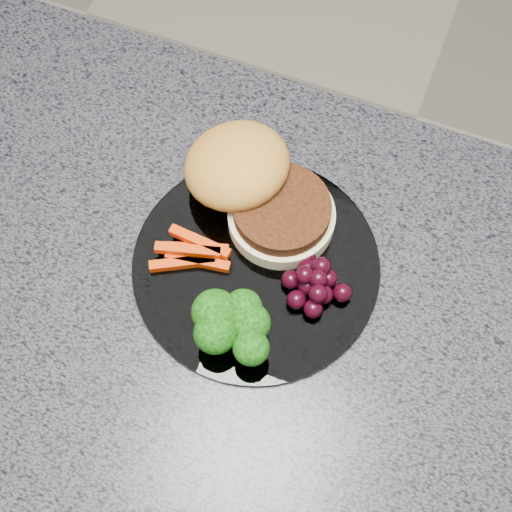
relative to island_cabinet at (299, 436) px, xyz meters
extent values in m
plane|color=#AFA492|center=(0.00, 0.00, -0.43)|extent=(4.00, 4.00, 0.00)
cube|color=brown|center=(0.00, 0.00, 0.00)|extent=(1.20, 0.60, 0.86)
cube|color=#44444D|center=(0.00, 0.00, 0.45)|extent=(1.20, 0.60, 0.04)
cylinder|color=white|center=(-0.10, 0.06, 0.47)|extent=(0.26, 0.26, 0.01)
cylinder|color=#F5E6AC|center=(-0.09, 0.11, 0.49)|extent=(0.14, 0.14, 0.02)
cylinder|color=#4A200E|center=(-0.09, 0.11, 0.51)|extent=(0.13, 0.13, 0.02)
ellipsoid|color=#B5782D|center=(-0.15, 0.14, 0.51)|extent=(0.14, 0.14, 0.06)
cube|color=red|center=(-0.16, 0.05, 0.48)|extent=(0.07, 0.03, 0.01)
cube|color=red|center=(-0.15, 0.04, 0.48)|extent=(0.07, 0.02, 0.01)
cube|color=red|center=(-0.17, 0.03, 0.48)|extent=(0.06, 0.04, 0.01)
cube|color=red|center=(-0.16, 0.05, 0.49)|extent=(0.07, 0.02, 0.01)
cube|color=red|center=(-0.17, 0.04, 0.49)|extent=(0.07, 0.03, 0.01)
cylinder|color=#55822F|center=(-0.11, -0.02, 0.49)|extent=(0.02, 0.02, 0.02)
ellipsoid|color=black|center=(-0.11, -0.02, 0.51)|extent=(0.05, 0.05, 0.04)
cylinder|color=#55822F|center=(-0.07, -0.02, 0.49)|extent=(0.01, 0.01, 0.02)
ellipsoid|color=black|center=(-0.07, -0.02, 0.51)|extent=(0.04, 0.04, 0.04)
cylinder|color=#55822F|center=(-0.10, -0.04, 0.49)|extent=(0.01, 0.01, 0.02)
ellipsoid|color=black|center=(-0.10, -0.04, 0.51)|extent=(0.04, 0.04, 0.04)
cylinder|color=#55822F|center=(-0.06, -0.04, 0.49)|extent=(0.01, 0.01, 0.02)
ellipsoid|color=black|center=(-0.06, -0.04, 0.51)|extent=(0.04, 0.04, 0.03)
cylinder|color=#55822F|center=(-0.09, 0.00, 0.49)|extent=(0.01, 0.01, 0.02)
ellipsoid|color=black|center=(-0.09, 0.00, 0.51)|extent=(0.04, 0.04, 0.03)
sphere|color=black|center=(-0.04, 0.05, 0.49)|extent=(0.02, 0.02, 0.02)
sphere|color=black|center=(-0.02, 0.05, 0.49)|extent=(0.02, 0.02, 0.02)
sphere|color=black|center=(-0.02, 0.07, 0.49)|extent=(0.02, 0.02, 0.02)
sphere|color=black|center=(-0.04, 0.07, 0.49)|extent=(0.02, 0.02, 0.02)
sphere|color=black|center=(-0.06, 0.05, 0.49)|extent=(0.02, 0.02, 0.02)
sphere|color=black|center=(-0.04, 0.03, 0.49)|extent=(0.02, 0.02, 0.02)
sphere|color=black|center=(-0.02, 0.03, 0.49)|extent=(0.02, 0.02, 0.02)
sphere|color=black|center=(0.00, 0.06, 0.49)|extent=(0.02, 0.02, 0.02)
sphere|color=black|center=(-0.05, 0.08, 0.49)|extent=(0.02, 0.02, 0.02)
sphere|color=black|center=(-0.03, 0.06, 0.50)|extent=(0.02, 0.02, 0.02)
sphere|color=black|center=(-0.04, 0.05, 0.50)|extent=(0.02, 0.02, 0.02)
sphere|color=black|center=(-0.02, 0.04, 0.50)|extent=(0.02, 0.02, 0.02)
sphere|color=black|center=(-0.03, 0.07, 0.50)|extent=(0.02, 0.02, 0.02)
camera|label=1|loc=(0.01, -0.23, 1.16)|focal=50.00mm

